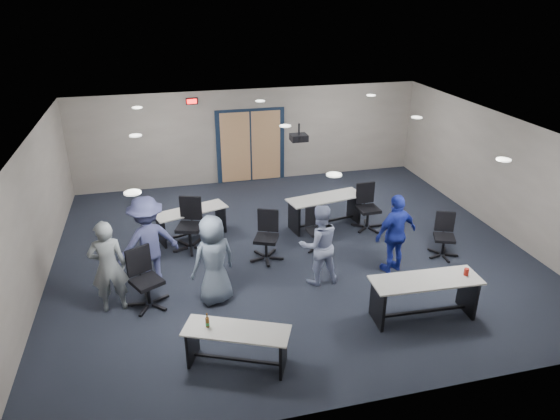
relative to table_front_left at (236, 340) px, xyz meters
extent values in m
plane|color=black|center=(1.73, 3.29, -0.45)|extent=(10.00, 10.00, 0.00)
cube|color=gray|center=(1.73, 7.79, 0.90)|extent=(10.00, 0.04, 2.70)
cube|color=gray|center=(1.73, -1.21, 0.90)|extent=(10.00, 0.04, 2.70)
cube|color=gray|center=(-3.27, 3.29, 0.90)|extent=(0.04, 9.00, 2.70)
cube|color=gray|center=(6.73, 3.29, 0.90)|extent=(0.04, 9.00, 2.70)
cube|color=white|center=(1.73, 3.29, 2.25)|extent=(10.00, 9.00, 0.04)
cube|color=black|center=(1.73, 7.76, 0.60)|extent=(2.00, 0.06, 2.20)
cube|color=tan|center=(1.28, 7.74, 0.60)|extent=(0.85, 0.04, 2.05)
cube|color=tan|center=(2.18, 7.74, 0.60)|extent=(0.85, 0.04, 2.05)
cube|color=black|center=(0.13, 7.74, 2.00)|extent=(0.32, 0.05, 0.18)
cube|color=#FF0C0C|center=(0.13, 7.71, 2.00)|extent=(0.26, 0.02, 0.12)
cylinder|color=black|center=(2.03, 3.79, 2.13)|extent=(0.04, 0.04, 0.24)
cube|color=black|center=(2.03, 3.79, 1.95)|extent=(0.35, 0.30, 0.14)
cylinder|color=black|center=(2.03, 3.64, 1.95)|extent=(0.08, 0.03, 0.08)
cube|color=beige|center=(0.01, 0.00, 0.19)|extent=(1.68, 1.13, 0.03)
cube|color=black|center=(-0.64, 0.28, -0.14)|extent=(0.24, 0.46, 0.62)
cube|color=black|center=(0.66, -0.29, -0.14)|extent=(0.24, 0.46, 0.62)
cube|color=black|center=(0.01, 0.00, -0.36)|extent=(1.32, 0.61, 0.04)
cube|color=beige|center=(3.34, 0.41, 0.30)|extent=(1.92, 0.73, 0.03)
cube|color=black|center=(2.50, 0.45, -0.08)|extent=(0.08, 0.58, 0.74)
cube|color=black|center=(4.18, 0.36, -0.08)|extent=(0.08, 0.58, 0.74)
cube|color=black|center=(3.34, 0.41, -0.34)|extent=(1.68, 0.14, 0.04)
cylinder|color=#B22117|center=(4.08, 0.37, 0.38)|extent=(0.08, 0.08, 0.13)
cube|color=beige|center=(-0.30, 4.49, 0.21)|extent=(1.74, 1.03, 0.03)
cube|color=black|center=(-0.99, 4.26, -0.13)|extent=(0.20, 0.49, 0.64)
cube|color=black|center=(0.40, 4.72, -0.13)|extent=(0.20, 0.49, 0.64)
cube|color=black|center=(-0.30, 4.49, -0.36)|extent=(1.41, 0.50, 0.04)
cube|color=beige|center=(2.86, 4.29, 0.28)|extent=(1.92, 0.94, 0.03)
cube|color=black|center=(2.05, 4.14, -0.09)|extent=(0.15, 0.56, 0.72)
cube|color=black|center=(3.66, 4.44, -0.09)|extent=(0.15, 0.56, 0.72)
cube|color=black|center=(2.86, 4.29, -0.35)|extent=(1.62, 0.35, 0.04)
imported|color=gray|center=(-1.91, 1.97, 0.42)|extent=(0.67, 0.47, 1.74)
imported|color=slate|center=(-0.10, 1.79, 0.40)|extent=(0.97, 0.80, 1.70)
imported|color=#9DA8D0|center=(1.93, 1.95, 0.37)|extent=(0.81, 0.64, 1.63)
imported|color=#1D2CA0|center=(3.55, 1.99, 0.38)|extent=(1.04, 0.64, 1.66)
imported|color=#44497B|center=(-1.22, 2.65, 0.47)|extent=(1.34, 1.03, 1.83)
camera|label=1|loc=(-0.82, -6.01, 4.89)|focal=32.00mm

